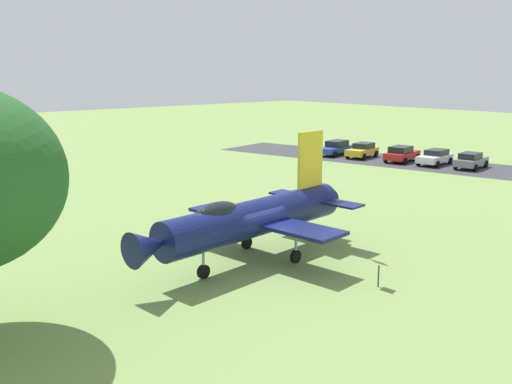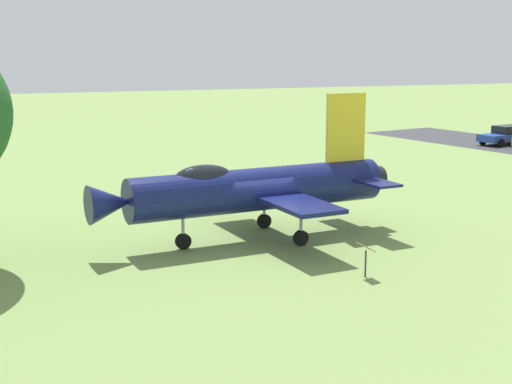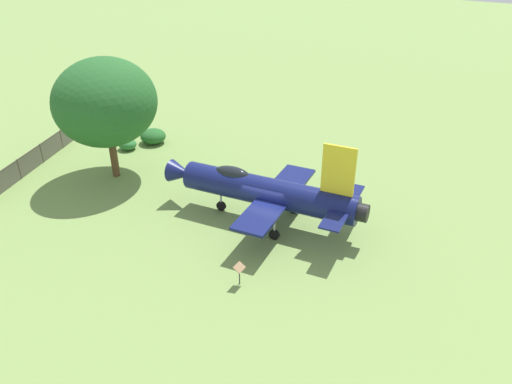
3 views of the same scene
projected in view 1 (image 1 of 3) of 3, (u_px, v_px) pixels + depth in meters
ground_plane at (255, 261)px, 26.37m from camera, size 200.00×200.00×0.00m
parking_strip at (399, 161)px, 55.00m from camera, size 15.57×38.81×0.00m
display_jet at (249, 218)px, 25.68m from camera, size 12.48×8.35×5.62m
info_plaque at (379, 267)px, 23.01m from camera, size 0.40×0.61×1.14m
parked_car_gray at (471, 160)px, 50.80m from camera, size 4.23×2.43×1.43m
parked_car_white at (435, 157)px, 52.87m from camera, size 4.46×2.45×1.40m
parked_car_red at (402, 154)px, 54.59m from camera, size 4.58×2.74×1.51m
parked_car_yellow at (362, 150)px, 57.19m from camera, size 4.29×2.63×1.45m
parked_car_blue at (336, 148)px, 59.00m from camera, size 4.81×2.60×1.47m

